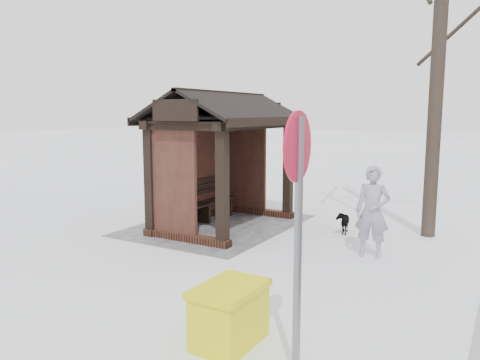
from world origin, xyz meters
name	(u,v)px	position (x,y,z in m)	size (l,w,h in m)	color
ground	(225,226)	(0.00, 0.00, 0.00)	(120.00, 120.00, 0.00)	white
trampled_patch	(218,225)	(0.00, -0.20, 0.01)	(4.20, 3.20, 0.02)	gray
bus_shelter	(219,133)	(0.00, -0.16, 2.17)	(3.60, 2.40, 3.09)	#331B12
pedestrian	(372,212)	(0.60, 3.54, 0.84)	(0.61, 0.40, 1.68)	#968CA4
dog	(343,222)	(-0.79, 2.55, 0.26)	(0.28, 0.60, 0.51)	black
grit_bin	(230,314)	(4.68, 3.03, 0.35)	(0.91, 0.63, 0.69)	#D6CE0C
road_sign	(297,192)	(4.92, 3.94, 1.87)	(0.67, 0.11, 2.63)	slate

